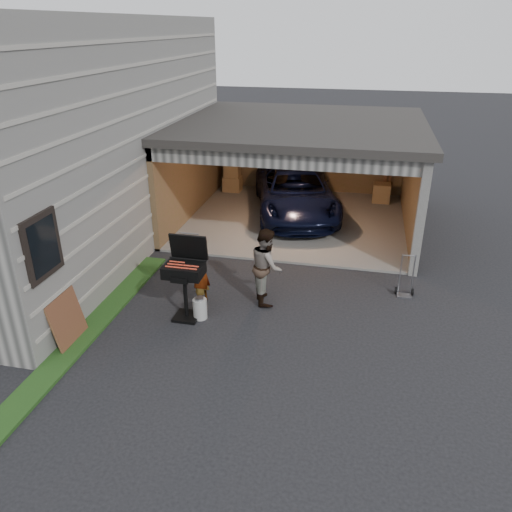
# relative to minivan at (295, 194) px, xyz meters

# --- Properties ---
(ground) EXTENTS (80.00, 80.00, 0.00)m
(ground) POSITION_rel_minivan_xyz_m (-0.64, -6.90, -0.67)
(ground) COLOR black
(ground) RESTS_ON ground
(house) EXTENTS (7.00, 11.00, 5.50)m
(house) POSITION_rel_minivan_xyz_m (-6.64, -2.90, 2.08)
(house) COLOR #474744
(house) RESTS_ON ground
(groundcover_strip) EXTENTS (0.50, 8.00, 0.06)m
(groundcover_strip) POSITION_rel_minivan_xyz_m (-2.89, -7.90, -0.64)
(groundcover_strip) COLOR #193814
(groundcover_strip) RESTS_ON ground
(garage) EXTENTS (6.80, 6.30, 2.90)m
(garage) POSITION_rel_minivan_xyz_m (0.12, -0.11, 1.20)
(garage) COLOR #605E59
(garage) RESTS_ON ground
(minivan) EXTENTS (3.36, 5.23, 1.34)m
(minivan) POSITION_rel_minivan_xyz_m (0.00, 0.00, 0.00)
(minivan) COLOR black
(minivan) RESTS_ON ground
(woman) EXTENTS (0.39, 0.56, 1.48)m
(woman) POSITION_rel_minivan_xyz_m (-1.14, -5.64, 0.07)
(woman) COLOR silver
(woman) RESTS_ON ground
(man) EXTENTS (0.85, 0.95, 1.61)m
(man) POSITION_rel_minivan_xyz_m (0.16, -5.24, 0.14)
(man) COLOR #4F351F
(man) RESTS_ON ground
(bbq_grill) EXTENTS (0.75, 0.66, 1.66)m
(bbq_grill) POSITION_rel_minivan_xyz_m (-1.24, -6.22, 0.32)
(bbq_grill) COLOR black
(bbq_grill) RESTS_ON ground
(propane_tank) EXTENTS (0.32, 0.32, 0.42)m
(propane_tank) POSITION_rel_minivan_xyz_m (-0.97, -6.21, -0.46)
(propane_tank) COLOR beige
(propane_tank) RESTS_ON ground
(plywood_panel) EXTENTS (0.24, 0.86, 0.95)m
(plywood_panel) POSITION_rel_minivan_xyz_m (-3.04, -7.52, -0.20)
(plywood_panel) COLOR #59311E
(plywood_panel) RESTS_ON ground
(hand_truck) EXTENTS (0.39, 0.29, 0.94)m
(hand_truck) POSITION_rel_minivan_xyz_m (3.03, -4.40, -0.49)
(hand_truck) COLOR gray
(hand_truck) RESTS_ON ground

